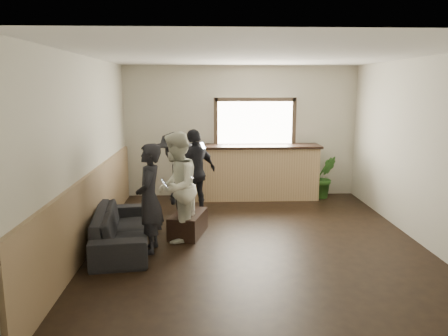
{
  "coord_description": "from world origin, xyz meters",
  "views": [
    {
      "loc": [
        -0.75,
        -6.39,
        2.36
      ],
      "look_at": [
        -0.47,
        0.4,
        1.09
      ],
      "focal_mm": 35.0,
      "sensor_mm": 36.0,
      "label": 1
    }
  ],
  "objects_px": {
    "sofa": "(122,228)",
    "cup_b": "(191,212)",
    "person_b": "(176,187)",
    "person_d": "(195,172)",
    "bar_counter": "(256,169)",
    "person_c": "(175,180)",
    "potted_plant": "(324,177)",
    "person_a": "(149,198)",
    "cup_a": "(183,206)",
    "coffee_table": "(188,224)"
  },
  "relations": [
    {
      "from": "sofa",
      "to": "cup_b",
      "type": "height_order",
      "value": "sofa"
    },
    {
      "from": "person_b",
      "to": "person_d",
      "type": "bearing_deg",
      "value": -179.69
    },
    {
      "from": "bar_counter",
      "to": "person_c",
      "type": "relative_size",
      "value": 1.68
    },
    {
      "from": "potted_plant",
      "to": "person_b",
      "type": "xyz_separation_m",
      "value": [
        -2.98,
        -2.52,
        0.39
      ]
    },
    {
      "from": "bar_counter",
      "to": "person_d",
      "type": "height_order",
      "value": "bar_counter"
    },
    {
      "from": "cup_b",
      "to": "sofa",
      "type": "bearing_deg",
      "value": -160.28
    },
    {
      "from": "person_a",
      "to": "person_b",
      "type": "relative_size",
      "value": 0.93
    },
    {
      "from": "potted_plant",
      "to": "person_d",
      "type": "height_order",
      "value": "person_d"
    },
    {
      "from": "cup_a",
      "to": "person_c",
      "type": "height_order",
      "value": "person_c"
    },
    {
      "from": "person_a",
      "to": "person_d",
      "type": "distance_m",
      "value": 1.94
    },
    {
      "from": "person_b",
      "to": "person_c",
      "type": "relative_size",
      "value": 1.05
    },
    {
      "from": "person_d",
      "to": "person_c",
      "type": "bearing_deg",
      "value": 21.71
    },
    {
      "from": "coffee_table",
      "to": "person_b",
      "type": "bearing_deg",
      "value": -123.68
    },
    {
      "from": "cup_a",
      "to": "person_c",
      "type": "xyz_separation_m",
      "value": [
        -0.14,
        0.24,
        0.39
      ]
    },
    {
      "from": "sofa",
      "to": "cup_a",
      "type": "relative_size",
      "value": 14.62
    },
    {
      "from": "sofa",
      "to": "person_b",
      "type": "relative_size",
      "value": 1.15
    },
    {
      "from": "coffee_table",
      "to": "person_c",
      "type": "bearing_deg",
      "value": 115.25
    },
    {
      "from": "person_a",
      "to": "coffee_table",
      "type": "bearing_deg",
      "value": 144.68
    },
    {
      "from": "cup_b",
      "to": "person_a",
      "type": "relative_size",
      "value": 0.07
    },
    {
      "from": "potted_plant",
      "to": "person_c",
      "type": "xyz_separation_m",
      "value": [
        -3.05,
        -1.78,
        0.35
      ]
    },
    {
      "from": "bar_counter",
      "to": "person_b",
      "type": "distance_m",
      "value": 2.98
    },
    {
      "from": "cup_a",
      "to": "potted_plant",
      "type": "distance_m",
      "value": 3.54
    },
    {
      "from": "cup_a",
      "to": "bar_counter",
      "type": "bearing_deg",
      "value": 55.03
    },
    {
      "from": "sofa",
      "to": "person_c",
      "type": "distance_m",
      "value": 1.34
    },
    {
      "from": "sofa",
      "to": "person_b",
      "type": "height_order",
      "value": "person_b"
    },
    {
      "from": "bar_counter",
      "to": "person_a",
      "type": "bearing_deg",
      "value": -121.78
    },
    {
      "from": "potted_plant",
      "to": "person_c",
      "type": "distance_m",
      "value": 3.55
    },
    {
      "from": "potted_plant",
      "to": "bar_counter",
      "type": "bearing_deg",
      "value": 178.22
    },
    {
      "from": "coffee_table",
      "to": "potted_plant",
      "type": "xyz_separation_m",
      "value": [
        2.82,
        2.27,
        0.28
      ]
    },
    {
      "from": "potted_plant",
      "to": "coffee_table",
      "type": "bearing_deg",
      "value": -141.17
    },
    {
      "from": "sofa",
      "to": "person_c",
      "type": "relative_size",
      "value": 1.21
    },
    {
      "from": "coffee_table",
      "to": "cup_a",
      "type": "xyz_separation_m",
      "value": [
        -0.09,
        0.26,
        0.23
      ]
    },
    {
      "from": "bar_counter",
      "to": "cup_b",
      "type": "bearing_deg",
      "value": -117.77
    },
    {
      "from": "cup_a",
      "to": "person_a",
      "type": "bearing_deg",
      "value": -114.09
    },
    {
      "from": "bar_counter",
      "to": "person_a",
      "type": "xyz_separation_m",
      "value": [
        -1.87,
        -3.01,
        0.15
      ]
    },
    {
      "from": "coffee_table",
      "to": "person_c",
      "type": "relative_size",
      "value": 0.51
    },
    {
      "from": "sofa",
      "to": "potted_plant",
      "type": "relative_size",
      "value": 2.13
    },
    {
      "from": "bar_counter",
      "to": "person_d",
      "type": "relative_size",
      "value": 1.68
    },
    {
      "from": "person_a",
      "to": "person_c",
      "type": "xyz_separation_m",
      "value": [
        0.28,
        1.19,
        0.02
      ]
    },
    {
      "from": "cup_b",
      "to": "person_b",
      "type": "height_order",
      "value": "person_b"
    },
    {
      "from": "sofa",
      "to": "cup_b",
      "type": "xyz_separation_m",
      "value": [
        1.03,
        0.37,
        0.13
      ]
    },
    {
      "from": "bar_counter",
      "to": "cup_a",
      "type": "height_order",
      "value": "bar_counter"
    },
    {
      "from": "person_d",
      "to": "sofa",
      "type": "bearing_deg",
      "value": 15.56
    },
    {
      "from": "person_b",
      "to": "potted_plant",
      "type": "bearing_deg",
      "value": 140.98
    },
    {
      "from": "bar_counter",
      "to": "sofa",
      "type": "relative_size",
      "value": 1.39
    },
    {
      "from": "person_a",
      "to": "person_c",
      "type": "bearing_deg",
      "value": 167.83
    },
    {
      "from": "cup_a",
      "to": "person_d",
      "type": "bearing_deg",
      "value": 78.13
    },
    {
      "from": "person_c",
      "to": "person_d",
      "type": "bearing_deg",
      "value": 149.77
    },
    {
      "from": "coffee_table",
      "to": "sofa",
      "type": "bearing_deg",
      "value": -152.65
    },
    {
      "from": "potted_plant",
      "to": "person_d",
      "type": "xyz_separation_m",
      "value": [
        -2.73,
        -1.13,
        0.35
      ]
    }
  ]
}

